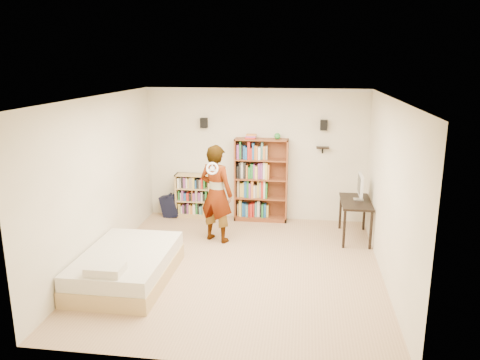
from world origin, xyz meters
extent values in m
cube|color=tan|center=(0.00, 0.00, 0.00)|extent=(4.50, 5.00, 0.01)
cube|color=#EFE5CC|center=(0.00, 2.50, 1.35)|extent=(4.50, 0.02, 2.70)
cube|color=#EFE5CC|center=(0.00, -2.50, 1.35)|extent=(4.50, 0.02, 2.70)
cube|color=#EFE5CC|center=(-2.25, 0.00, 1.35)|extent=(0.02, 5.00, 2.70)
cube|color=#EFE5CC|center=(2.25, 0.00, 1.35)|extent=(0.02, 5.00, 2.70)
cube|color=white|center=(0.00, 0.00, 2.70)|extent=(4.50, 5.00, 0.02)
cube|color=silver|center=(0.00, 2.47, 2.67)|extent=(4.50, 0.06, 0.06)
cube|color=silver|center=(0.00, -2.47, 2.67)|extent=(4.50, 0.06, 0.06)
cube|color=silver|center=(-2.22, 0.00, 2.67)|extent=(0.06, 5.00, 0.06)
cube|color=silver|center=(2.22, 0.00, 2.67)|extent=(0.06, 5.00, 0.06)
cube|color=black|center=(-1.05, 2.40, 2.00)|extent=(0.14, 0.12, 0.20)
cube|color=black|center=(1.35, 2.40, 2.00)|extent=(0.14, 0.12, 0.20)
cube|color=black|center=(1.35, 2.41, 1.55)|extent=(0.25, 0.16, 0.02)
imported|color=black|center=(-0.56, 1.10, 0.90)|extent=(0.77, 0.65, 1.79)
torus|color=silver|center=(-0.56, 0.76, 1.44)|extent=(0.22, 0.08, 0.22)
camera|label=1|loc=(0.99, -6.88, 3.23)|focal=35.00mm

